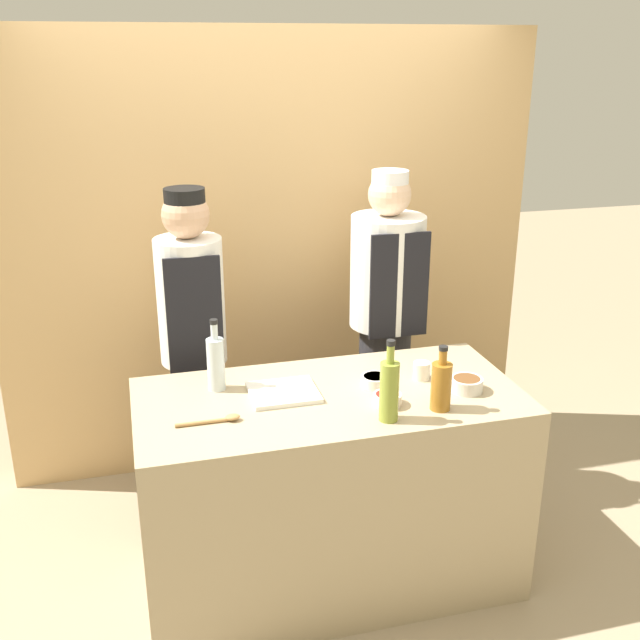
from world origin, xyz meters
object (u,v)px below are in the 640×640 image
(chef_left, at_px, (194,343))
(sauce_bowl_purple, at_px, (375,380))
(bottle_amber, at_px, (441,385))
(bottle_oil, at_px, (389,389))
(sauce_bowl_brown, at_px, (467,384))
(wooden_spoon, at_px, (217,420))
(chef_right, at_px, (386,325))
(cup_cream, at_px, (421,371))
(cutting_board, at_px, (283,393))
(sauce_bowl_red, at_px, (387,399))
(bottle_clear, at_px, (216,362))

(chef_left, bearing_deg, sauce_bowl_purple, -42.59)
(bottle_amber, relative_size, bottle_oil, 0.81)
(sauce_bowl_brown, distance_m, wooden_spoon, 1.06)
(bottle_oil, distance_m, chef_left, 1.17)
(chef_right, bearing_deg, cup_cream, -95.53)
(cutting_board, relative_size, cup_cream, 3.62)
(sauce_bowl_red, relative_size, sauce_bowl_brown, 0.84)
(cup_cream, height_order, chef_right, chef_right)
(sauce_bowl_purple, relative_size, chef_right, 0.07)
(cutting_board, relative_size, bottle_oil, 0.84)
(cutting_board, xyz_separation_m, bottle_clear, (-0.26, 0.13, 0.11))
(bottle_amber, bearing_deg, chef_right, 83.92)
(cup_cream, relative_size, wooden_spoon, 0.31)
(sauce_bowl_purple, distance_m, bottle_amber, 0.34)
(bottle_oil, xyz_separation_m, bottle_clear, (-0.61, 0.45, -0.01))
(sauce_bowl_brown, distance_m, chef_left, 1.33)
(sauce_bowl_red, relative_size, cutting_board, 0.41)
(sauce_bowl_red, xyz_separation_m, sauce_bowl_purple, (0.01, 0.19, -0.00))
(sauce_bowl_purple, xyz_separation_m, cutting_board, (-0.40, 0.01, -0.02))
(chef_right, bearing_deg, sauce_bowl_brown, -84.48)
(sauce_bowl_purple, distance_m, cup_cream, 0.22)
(bottle_oil, distance_m, bottle_clear, 0.76)
(sauce_bowl_purple, bearing_deg, cutting_board, 177.99)
(sauce_bowl_brown, distance_m, bottle_oil, 0.45)
(cutting_board, distance_m, cup_cream, 0.62)
(cutting_board, relative_size, chef_left, 0.17)
(cup_cream, bearing_deg, sauce_bowl_purple, -176.13)
(chef_right, bearing_deg, bottle_oil, -109.04)
(bottle_clear, bearing_deg, sauce_bowl_red, -26.96)
(sauce_bowl_brown, xyz_separation_m, chef_left, (-1.07, 0.80, -0.02))
(sauce_bowl_purple, relative_size, sauce_bowl_brown, 0.89)
(bottle_amber, distance_m, bottle_oil, 0.24)
(sauce_bowl_purple, bearing_deg, bottle_amber, -56.47)
(sauce_bowl_purple, xyz_separation_m, bottle_amber, (0.18, -0.27, 0.08))
(cup_cream, relative_size, chef_right, 0.05)
(bottle_clear, bearing_deg, cup_cream, -8.30)
(bottle_oil, bearing_deg, sauce_bowl_red, 72.15)
(chef_left, bearing_deg, bottle_oil, -55.63)
(sauce_bowl_brown, height_order, chef_right, chef_right)
(bottle_oil, relative_size, chef_left, 0.20)
(bottle_oil, bearing_deg, wooden_spoon, 167.12)
(bottle_amber, distance_m, cup_cream, 0.30)
(sauce_bowl_brown, height_order, chef_left, chef_left)
(bottle_amber, distance_m, bottle_clear, 0.94)
(sauce_bowl_red, distance_m, bottle_clear, 0.74)
(sauce_bowl_brown, height_order, cup_cream, cup_cream)
(sauce_bowl_brown, relative_size, cup_cream, 1.78)
(sauce_bowl_red, bearing_deg, wooden_spoon, 177.78)
(sauce_bowl_purple, height_order, wooden_spoon, sauce_bowl_purple)
(bottle_amber, xyz_separation_m, bottle_oil, (-0.23, -0.04, 0.02))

